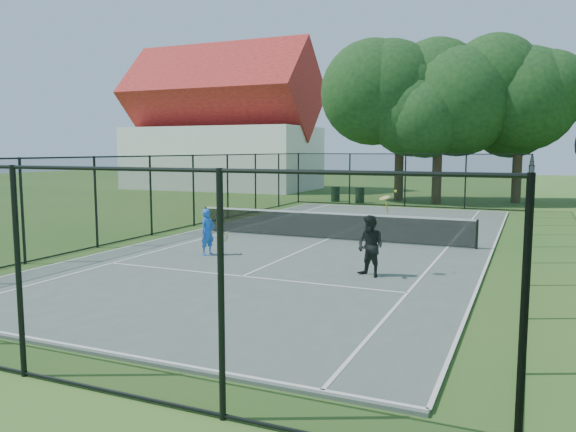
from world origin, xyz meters
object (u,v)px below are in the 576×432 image
at_px(tennis_net, 328,225).
at_px(player_blue, 208,232).
at_px(trash_bin_right, 360,195).
at_px(trash_bin_left, 335,194).
at_px(player_black, 370,246).

relative_size(tennis_net, player_blue, 7.27).
xyz_separation_m(tennis_net, trash_bin_right, (-2.95, 14.14, -0.10)).
bearing_deg(trash_bin_right, tennis_net, -78.21).
distance_m(trash_bin_left, player_black, 21.04).
relative_size(trash_bin_right, player_blue, 0.68).
distance_m(trash_bin_right, player_blue, 18.40).
height_order(tennis_net, trash_bin_right, tennis_net).
xyz_separation_m(trash_bin_left, player_black, (7.54, -19.63, 0.36)).
distance_m(trash_bin_right, player_black, 20.14).
xyz_separation_m(tennis_net, player_blue, (-2.32, -4.24, 0.17)).
relative_size(tennis_net, trash_bin_left, 10.90).
height_order(trash_bin_right, player_black, player_black).
relative_size(tennis_net, player_black, 4.71).
bearing_deg(trash_bin_right, trash_bin_left, 167.60).
bearing_deg(player_black, trash_bin_right, 106.94).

